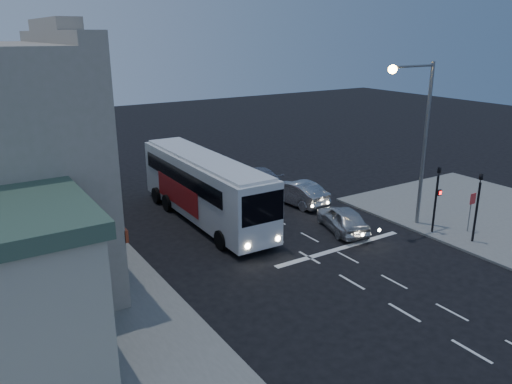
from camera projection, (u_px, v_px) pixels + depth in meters
ground at (337, 273)px, 22.87m from camera, size 120.00×120.00×0.00m
sidewalk_far at (2, 275)px, 22.62m from camera, size 12.00×50.00×0.12m
road_markings at (313, 243)px, 26.19m from camera, size 8.00×30.55×0.01m
tour_bus at (205, 186)px, 28.94m from camera, size 2.96×12.46×3.81m
car_suv at (342, 219)px, 27.62m from camera, size 2.84×4.51×1.43m
car_sedan_a at (296, 192)px, 32.03m from camera, size 2.14×4.78×1.52m
car_sedan_b at (258, 177)px, 35.76m from camera, size 2.27×4.89×1.38m
traffic_signal_main at (437, 192)px, 26.66m from camera, size 0.25×0.35×4.10m
traffic_signal_side at (478, 199)px, 25.43m from camera, size 0.18×0.15×4.10m
regulatory_sign at (471, 206)px, 26.97m from camera, size 0.45×0.12×2.20m
streetlight at (419, 127)px, 26.67m from camera, size 3.32×0.44×9.00m
street_tree at (65, 140)px, 29.37m from camera, size 4.00×4.00×6.20m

